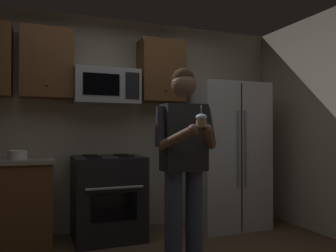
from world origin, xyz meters
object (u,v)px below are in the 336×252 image
(refrigerator, at_px, (226,155))
(microwave, at_px, (106,87))
(cupcake, at_px, (201,120))
(person, at_px, (184,155))
(bowl_large_white, at_px, (17,154))
(oven_range, at_px, (108,197))

(refrigerator, bearing_deg, microwave, 173.97)
(microwave, xyz_separation_m, cupcake, (0.44, -1.55, -0.43))
(person, xyz_separation_m, cupcake, (-0.00, -0.33, 0.30))
(bowl_large_white, height_order, person, person)
(microwave, bearing_deg, person, -70.03)
(oven_range, relative_size, bowl_large_white, 4.81)
(oven_range, relative_size, person, 0.53)
(bowl_large_white, xyz_separation_m, cupcake, (1.38, -1.41, 0.32))
(oven_range, xyz_separation_m, person, (0.44, -1.10, 0.53))
(microwave, bearing_deg, bowl_large_white, -171.38)
(refrigerator, xyz_separation_m, person, (-1.06, -1.07, 0.10))
(person, height_order, cupcake, person)
(oven_range, bearing_deg, bowl_large_white, -178.64)
(refrigerator, relative_size, person, 1.02)
(oven_range, distance_m, person, 1.30)
(oven_range, height_order, cupcake, cupcake)
(refrigerator, distance_m, cupcake, 1.79)
(microwave, distance_m, cupcake, 1.67)
(oven_range, xyz_separation_m, microwave, (0.00, 0.12, 1.26))
(oven_range, relative_size, refrigerator, 0.52)
(oven_range, distance_m, cupcake, 1.72)
(person, bearing_deg, cupcake, -90.00)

